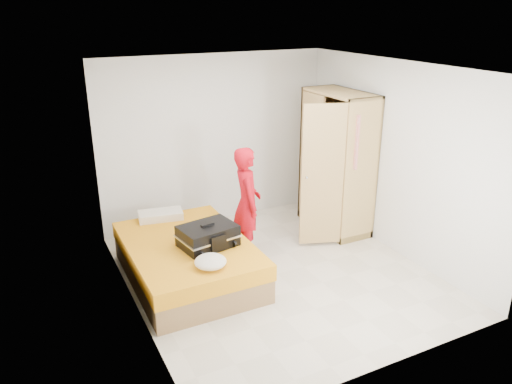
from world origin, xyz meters
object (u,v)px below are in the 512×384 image
person (247,203)px  suitcase (208,236)px  wardrobe (335,166)px  round_cushion (210,262)px  bed (188,260)px

person → suitcase: person is taller
wardrobe → person: (-1.57, -0.23, -0.23)m
suitcase → round_cushion: (-0.17, -0.51, -0.06)m
bed → wardrobe: size_ratio=0.96×
suitcase → bed: bearing=126.2°
person → suitcase: 0.85m
wardrobe → bed: bearing=-169.8°
person → round_cushion: person is taller
wardrobe → person: size_ratio=1.36×
wardrobe → round_cushion: size_ratio=5.85×
bed → wardrobe: (2.50, 0.45, 0.75)m
person → round_cushion: size_ratio=4.30×
bed → suitcase: 0.47m
bed → person: person is taller
bed → round_cushion: size_ratio=5.62×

